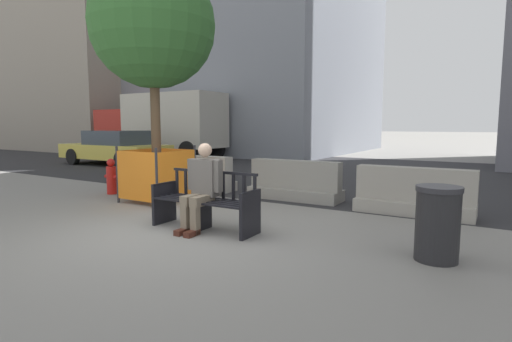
# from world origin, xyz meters

# --- Properties ---
(ground_plane) EXTENTS (200.00, 200.00, 0.00)m
(ground_plane) POSITION_xyz_m (0.00, 0.00, 0.00)
(ground_plane) COLOR gray
(street_asphalt) EXTENTS (120.00, 12.00, 0.01)m
(street_asphalt) POSITION_xyz_m (0.00, 8.70, 0.00)
(street_asphalt) COLOR #28282B
(street_asphalt) RESTS_ON ground
(street_bench) EXTENTS (1.70, 0.56, 0.88)m
(street_bench) POSITION_xyz_m (0.41, 0.36, 0.40)
(street_bench) COLOR black
(street_bench) RESTS_ON ground
(seated_person) EXTENTS (0.58, 0.73, 1.31)m
(seated_person) POSITION_xyz_m (0.40, 0.30, 0.69)
(seated_person) COLOR #66605B
(seated_person) RESTS_ON ground
(jersey_barrier_centre) EXTENTS (2.01, 0.71, 0.84)m
(jersey_barrier_centre) POSITION_xyz_m (0.49, 3.30, 0.34)
(jersey_barrier_centre) COLOR gray
(jersey_barrier_centre) RESTS_ON ground
(jersey_barrier_left) EXTENTS (2.01, 0.70, 0.84)m
(jersey_barrier_left) POSITION_xyz_m (-2.18, 3.22, 0.34)
(jersey_barrier_left) COLOR #ADA89E
(jersey_barrier_left) RESTS_ON ground
(jersey_barrier_right) EXTENTS (2.01, 0.70, 0.84)m
(jersey_barrier_right) POSITION_xyz_m (2.93, 3.10, 0.34)
(jersey_barrier_right) COLOR #9E998E
(jersey_barrier_right) RESTS_ON ground
(street_tree) EXTENTS (2.51, 2.51, 4.83)m
(street_tree) POSITION_xyz_m (-1.89, 1.62, 3.56)
(street_tree) COLOR brown
(street_tree) RESTS_ON ground
(construction_fence) EXTENTS (1.16, 1.16, 1.16)m
(construction_fence) POSITION_xyz_m (-1.89, 1.62, 0.58)
(construction_fence) COLOR #2D2D33
(construction_fence) RESTS_ON ground
(car_taxi_near) EXTENTS (4.78, 1.98, 1.37)m
(car_taxi_near) POSITION_xyz_m (-8.93, 6.27, 0.68)
(car_taxi_near) COLOR #DBC64C
(car_taxi_near) RESTS_ON ground
(delivery_truck) EXTENTS (6.84, 2.45, 3.05)m
(delivery_truck) POSITION_xyz_m (-9.87, 9.82, 1.69)
(delivery_truck) COLOR #B2281E
(delivery_truck) RESTS_ON ground
(trash_bin) EXTENTS (0.51, 0.51, 0.88)m
(trash_bin) POSITION_xyz_m (3.63, 0.65, 0.45)
(trash_bin) COLOR #232326
(trash_bin) RESTS_ON ground
(fire_hydrant) EXTENTS (0.40, 0.22, 0.82)m
(fire_hydrant) POSITION_xyz_m (-3.42, 1.68, 0.39)
(fire_hydrant) COLOR red
(fire_hydrant) RESTS_ON ground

